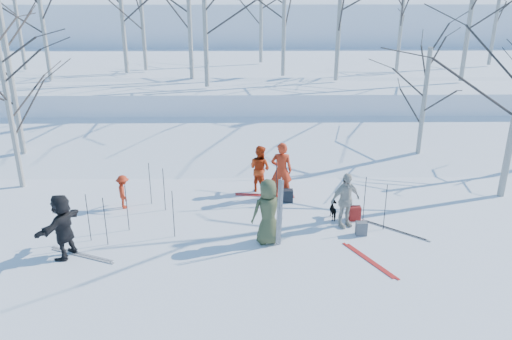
{
  "coord_description": "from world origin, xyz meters",
  "views": [
    {
      "loc": [
        -0.2,
        -12.1,
        6.46
      ],
      "look_at": [
        0.0,
        1.5,
        1.3
      ],
      "focal_mm": 35.0,
      "sensor_mm": 36.0,
      "label": 1
    }
  ],
  "objects_px": {
    "skier_olive_center": "(268,212)",
    "backpack_grey": "(361,228)",
    "skier_cream_east": "(345,200)",
    "skier_red_seated": "(123,192)",
    "skier_grey_west": "(63,226)",
    "skier_redor_behind": "(260,169)",
    "backpack_dark": "(287,196)",
    "dog": "(334,211)",
    "skier_red_north": "(281,170)",
    "backpack_red": "(355,213)"
  },
  "relations": [
    {
      "from": "dog",
      "to": "backpack_grey",
      "type": "relative_size",
      "value": 1.51
    },
    {
      "from": "skier_red_north",
      "to": "skier_red_seated",
      "type": "bearing_deg",
      "value": 13.25
    },
    {
      "from": "skier_redor_behind",
      "to": "dog",
      "type": "relative_size",
      "value": 2.71
    },
    {
      "from": "skier_red_seated",
      "to": "backpack_red",
      "type": "distance_m",
      "value": 6.9
    },
    {
      "from": "dog",
      "to": "skier_red_seated",
      "type": "bearing_deg",
      "value": -13.43
    },
    {
      "from": "skier_red_north",
      "to": "skier_redor_behind",
      "type": "distance_m",
      "value": 0.86
    },
    {
      "from": "skier_olive_center",
      "to": "skier_red_seated",
      "type": "distance_m",
      "value": 4.82
    },
    {
      "from": "dog",
      "to": "backpack_grey",
      "type": "xyz_separation_m",
      "value": [
        0.57,
        -1.02,
        -0.05
      ]
    },
    {
      "from": "backpack_grey",
      "to": "skier_cream_east",
      "type": "bearing_deg",
      "value": 125.75
    },
    {
      "from": "backpack_grey",
      "to": "skier_olive_center",
      "type": "bearing_deg",
      "value": -171.8
    },
    {
      "from": "backpack_dark",
      "to": "dog",
      "type": "bearing_deg",
      "value": -42.81
    },
    {
      "from": "skier_olive_center",
      "to": "skier_redor_behind",
      "type": "height_order",
      "value": "skier_olive_center"
    },
    {
      "from": "skier_olive_center",
      "to": "backpack_grey",
      "type": "xyz_separation_m",
      "value": [
        2.55,
        0.37,
        -0.69
      ]
    },
    {
      "from": "skier_grey_west",
      "to": "skier_cream_east",
      "type": "bearing_deg",
      "value": 120.39
    },
    {
      "from": "skier_red_north",
      "to": "skier_cream_east",
      "type": "xyz_separation_m",
      "value": [
        1.64,
        -2.02,
        -0.12
      ]
    },
    {
      "from": "skier_red_seated",
      "to": "backpack_red",
      "type": "xyz_separation_m",
      "value": [
        6.83,
        -0.94,
        -0.31
      ]
    },
    {
      "from": "skier_olive_center",
      "to": "dog",
      "type": "xyz_separation_m",
      "value": [
        1.98,
        1.39,
        -0.64
      ]
    },
    {
      "from": "skier_grey_west",
      "to": "backpack_red",
      "type": "bearing_deg",
      "value": 122.46
    },
    {
      "from": "dog",
      "to": "skier_redor_behind",
      "type": "bearing_deg",
      "value": -50.28
    },
    {
      "from": "skier_red_north",
      "to": "skier_redor_behind",
      "type": "bearing_deg",
      "value": -34.07
    },
    {
      "from": "dog",
      "to": "backpack_grey",
      "type": "bearing_deg",
      "value": 113.14
    },
    {
      "from": "skier_redor_behind",
      "to": "dog",
      "type": "xyz_separation_m",
      "value": [
        2.12,
        -2.07,
        -0.53
      ]
    },
    {
      "from": "backpack_red",
      "to": "dog",
      "type": "bearing_deg",
      "value": 168.12
    },
    {
      "from": "skier_red_seated",
      "to": "backpack_dark",
      "type": "xyz_separation_m",
      "value": [
        4.98,
        0.37,
        -0.32
      ]
    },
    {
      "from": "skier_olive_center",
      "to": "backpack_grey",
      "type": "bearing_deg",
      "value": 173.37
    },
    {
      "from": "skier_redor_behind",
      "to": "backpack_dark",
      "type": "bearing_deg",
      "value": 173.68
    },
    {
      "from": "skier_red_north",
      "to": "skier_redor_behind",
      "type": "height_order",
      "value": "skier_red_north"
    },
    {
      "from": "skier_cream_east",
      "to": "dog",
      "type": "bearing_deg",
      "value": 85.82
    },
    {
      "from": "skier_redor_behind",
      "to": "skier_red_north",
      "type": "bearing_deg",
      "value": -178.74
    },
    {
      "from": "skier_red_north",
      "to": "skier_red_seated",
      "type": "xyz_separation_m",
      "value": [
        -4.8,
        -0.71,
        -0.39
      ]
    },
    {
      "from": "skier_olive_center",
      "to": "skier_red_seated",
      "type": "xyz_separation_m",
      "value": [
        -4.28,
        2.2,
        -0.36
      ]
    },
    {
      "from": "skier_redor_behind",
      "to": "backpack_red",
      "type": "distance_m",
      "value": 3.51
    },
    {
      "from": "skier_olive_center",
      "to": "skier_redor_behind",
      "type": "bearing_deg",
      "value": -102.53
    },
    {
      "from": "skier_red_seated",
      "to": "backpack_grey",
      "type": "xyz_separation_m",
      "value": [
        6.83,
        -1.84,
        -0.33
      ]
    },
    {
      "from": "skier_olive_center",
      "to": "dog",
      "type": "height_order",
      "value": "skier_olive_center"
    },
    {
      "from": "skier_grey_west",
      "to": "dog",
      "type": "height_order",
      "value": "skier_grey_west"
    },
    {
      "from": "skier_cream_east",
      "to": "backpack_red",
      "type": "bearing_deg",
      "value": 19.06
    },
    {
      "from": "skier_olive_center",
      "to": "skier_cream_east",
      "type": "height_order",
      "value": "skier_olive_center"
    },
    {
      "from": "backpack_red",
      "to": "backpack_dark",
      "type": "bearing_deg",
      "value": 144.79
    },
    {
      "from": "skier_olive_center",
      "to": "dog",
      "type": "distance_m",
      "value": 2.5
    },
    {
      "from": "skier_cream_east",
      "to": "dog",
      "type": "relative_size",
      "value": 2.76
    },
    {
      "from": "skier_grey_west",
      "to": "backpack_dark",
      "type": "relative_size",
      "value": 4.19
    },
    {
      "from": "backpack_red",
      "to": "backpack_dark",
      "type": "distance_m",
      "value": 2.26
    },
    {
      "from": "backpack_grey",
      "to": "skier_redor_behind",
      "type": "bearing_deg",
      "value": 131.04
    },
    {
      "from": "skier_cream_east",
      "to": "skier_red_seated",
      "type": "bearing_deg",
      "value": 143.39
    },
    {
      "from": "skier_red_seated",
      "to": "dog",
      "type": "bearing_deg",
      "value": -117.93
    },
    {
      "from": "skier_grey_west",
      "to": "backpack_grey",
      "type": "relative_size",
      "value": 4.41
    },
    {
      "from": "backpack_grey",
      "to": "backpack_dark",
      "type": "xyz_separation_m",
      "value": [
        -1.85,
        2.2,
        0.01
      ]
    },
    {
      "from": "skier_red_north",
      "to": "backpack_red",
      "type": "bearing_deg",
      "value": 145.56
    },
    {
      "from": "skier_grey_west",
      "to": "skier_red_north",
      "type": "bearing_deg",
      "value": 140.88
    }
  ]
}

